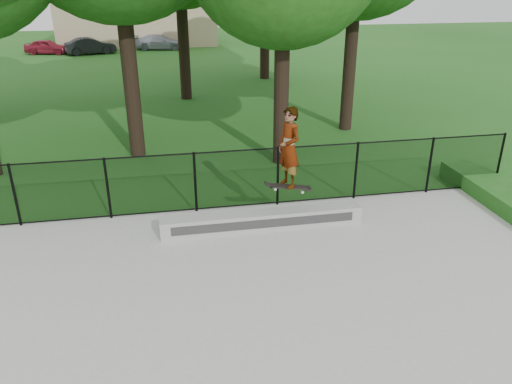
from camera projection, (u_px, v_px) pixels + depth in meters
grind_ledge at (263, 221)px, 11.13m from camera, size 4.52×0.40×0.41m
car_a at (47, 47)px, 35.27m from camera, size 3.18×1.81×1.03m
car_b at (90, 46)px, 35.21m from camera, size 3.33×1.93×1.14m
car_c at (160, 42)px, 37.39m from camera, size 3.57×1.97×1.07m
skater_airborne at (289, 149)px, 10.35m from camera, size 0.84×0.73×1.87m
chainlink_fence at (195, 182)px, 11.75m from camera, size 16.06×0.06×1.50m
distant_building at (138, 16)px, 39.70m from camera, size 12.40×6.40×4.30m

